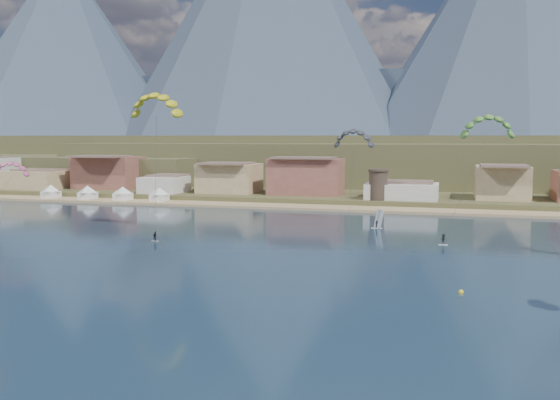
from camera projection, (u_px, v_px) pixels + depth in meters
name	position (u px, v px, depth m)	size (l,w,h in m)	color
ground	(195.00, 327.00, 63.07)	(2400.00, 2400.00, 0.00)	black
beach	(356.00, 209.00, 164.45)	(2200.00, 12.00, 0.90)	tan
land	(428.00, 157.00, 598.77)	(2200.00, 900.00, 4.00)	brown
foothills	(448.00, 160.00, 278.42)	(940.00, 210.00, 18.00)	brown
mountain_ridge	(428.00, 41.00, 839.51)	(2060.00, 480.00, 400.00)	#2B3848
town	(235.00, 174.00, 189.86)	(400.00, 24.00, 12.00)	silver
watchtower	(378.00, 184.00, 170.11)	(5.82, 5.82, 8.60)	#47382D
beach_tents	(104.00, 189.00, 184.88)	(43.40, 6.40, 5.00)	white
kitesurfer_yellow	(156.00, 102.00, 122.51)	(11.73, 12.26, 29.36)	silver
kitesurfer_green	(487.00, 124.00, 121.01)	(14.19, 18.39, 27.01)	silver
distant_kite_pink	(11.00, 167.00, 136.64)	(8.32, 7.28, 15.79)	#262626
distant_kite_dark	(354.00, 135.00, 137.85)	(9.82, 6.19, 22.70)	#262626
windsurfer	(378.00, 223.00, 130.94)	(2.30, 2.51, 4.00)	silver
buoy	(461.00, 292.00, 76.93)	(0.65, 0.65, 0.65)	yellow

